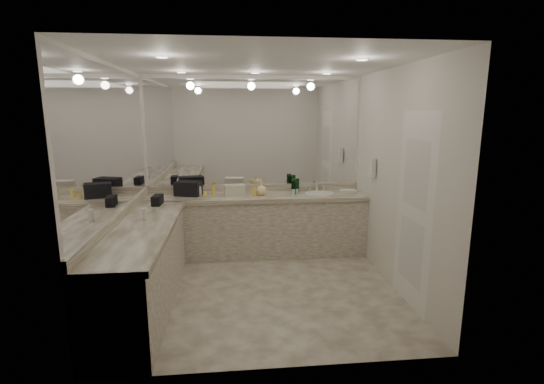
{
  "coord_description": "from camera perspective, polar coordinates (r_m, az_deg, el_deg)",
  "views": [
    {
      "loc": [
        -0.32,
        -4.39,
        2.09
      ],
      "look_at": [
        0.16,
        0.4,
        1.1
      ],
      "focal_mm": 26.0,
      "sensor_mm": 36.0,
      "label": 1
    }
  ],
  "objects": [
    {
      "name": "vanity_back_top",
      "position": [
        5.72,
        -2.42,
        -0.73
      ],
      "size": [
        3.2,
        0.64,
        0.06
      ],
      "primitive_type": "cube",
      "color": "beige",
      "rests_on": "vanity_back_base"
    },
    {
      "name": "hand_towel",
      "position": [
        6.0,
        11.01,
        0.14
      ],
      "size": [
        0.23,
        0.16,
        0.04
      ],
      "primitive_type": "cube",
      "rotation": [
        0.0,
        0.0,
        0.02
      ],
      "color": "white",
      "rests_on": "vanity_back_top"
    },
    {
      "name": "soap_bottle_a",
      "position": [
        5.72,
        -10.49,
        0.36
      ],
      "size": [
        0.09,
        0.09,
        0.19
      ],
      "primitive_type": "imported",
      "rotation": [
        0.0,
        0.0,
        0.28
      ],
      "color": "beige",
      "rests_on": "vanity_back_top"
    },
    {
      "name": "sink",
      "position": [
        5.85,
        6.89,
        -0.26
      ],
      "size": [
        0.44,
        0.44,
        0.03
      ],
      "primitive_type": "cylinder",
      "color": "white",
      "rests_on": "vanity_back_top"
    },
    {
      "name": "wall_right",
      "position": [
        4.85,
        17.64,
        1.69
      ],
      "size": [
        0.02,
        3.0,
        2.6
      ],
      "primitive_type": "cube",
      "color": "silver",
      "rests_on": "floor"
    },
    {
      "name": "vanity_left_top",
      "position": [
        4.37,
        -18.42,
        -5.21
      ],
      "size": [
        0.64,
        2.42,
        0.06
      ],
      "primitive_type": "cube",
      "color": "beige",
      "rests_on": "vanity_left_base"
    },
    {
      "name": "amenity_bottle_6",
      "position": [
        5.86,
        -10.98,
        0.01
      ],
      "size": [
        0.04,
        0.04,
        0.07
      ],
      "primitive_type": "cylinder",
      "color": "#E0B28C",
      "rests_on": "vanity_back_top"
    },
    {
      "name": "backsplash_left",
      "position": [
        4.7,
        -21.15,
        -3.22
      ],
      "size": [
        0.04,
        3.0,
        0.1
      ],
      "primitive_type": "cube",
      "color": "beige",
      "rests_on": "vanity_left_top"
    },
    {
      "name": "backsplash_back",
      "position": [
        5.98,
        -2.59,
        0.61
      ],
      "size": [
        3.2,
        0.04,
        0.1
      ],
      "primitive_type": "cube",
      "color": "beige",
      "rests_on": "vanity_back_top"
    },
    {
      "name": "wall_phone",
      "position": [
        5.47,
        14.36,
        3.47
      ],
      "size": [
        0.06,
        0.1,
        0.24
      ],
      "primitive_type": "cube",
      "color": "white",
      "rests_on": "wall_right"
    },
    {
      "name": "lotion_left",
      "position": [
        4.61,
        -17.89,
        -3.08
      ],
      "size": [
        0.06,
        0.06,
        0.13
      ],
      "primitive_type": "cylinder",
      "color": "white",
      "rests_on": "vanity_left_top"
    },
    {
      "name": "vanity_back_base",
      "position": [
        5.84,
        -2.39,
        -5.03
      ],
      "size": [
        3.2,
        0.6,
        0.84
      ],
      "primitive_type": "cube",
      "color": "beige",
      "rests_on": "floor"
    },
    {
      "name": "vanity_left_base",
      "position": [
        4.52,
        -18.17,
        -10.68
      ],
      "size": [
        0.6,
        2.4,
        0.84
      ],
      "primitive_type": "cube",
      "color": "beige",
      "rests_on": "floor"
    },
    {
      "name": "soap_bottle_c",
      "position": [
        5.69,
        -1.53,
        0.52
      ],
      "size": [
        0.18,
        0.18,
        0.19
      ],
      "primitive_type": "imported",
      "rotation": [
        0.0,
        0.0,
        -0.24
      ],
      "color": "#FEDA97",
      "rests_on": "vanity_back_top"
    },
    {
      "name": "black_toiletry_bag",
      "position": [
        5.79,
        -12.03,
        0.51
      ],
      "size": [
        0.41,
        0.32,
        0.2
      ],
      "primitive_type": "cube",
      "rotation": [
        0.0,
        0.0,
        -0.3
      ],
      "color": "black",
      "rests_on": "vanity_back_top"
    },
    {
      "name": "amenity_bottle_7",
      "position": [
        5.64,
        -2.55,
        0.06
      ],
      "size": [
        0.06,
        0.06,
        0.12
      ],
      "primitive_type": "cylinder",
      "color": "#F2D84C",
      "rests_on": "vanity_back_top"
    },
    {
      "name": "cream_cosmetic_case",
      "position": [
        5.67,
        -5.43,
        0.29
      ],
      "size": [
        0.31,
        0.21,
        0.16
      ],
      "primitive_type": "cube",
      "rotation": [
        0.0,
        0.0,
        0.14
      ],
      "color": "beige",
      "rests_on": "vanity_back_top"
    },
    {
      "name": "wall_back",
      "position": [
        5.95,
        -2.64,
        3.96
      ],
      "size": [
        3.2,
        0.02,
        2.6
      ],
      "primitive_type": "cube",
      "color": "silver",
      "rests_on": "floor"
    },
    {
      "name": "soap_bottle_b",
      "position": [
        5.62,
        -6.27,
        0.19
      ],
      "size": [
        0.08,
        0.08,
        0.17
      ],
      "primitive_type": "imported",
      "rotation": [
        0.0,
        0.0,
        0.05
      ],
      "color": "#B4B2CC",
      "rests_on": "vanity_back_top"
    },
    {
      "name": "amenity_bottle_1",
      "position": [
        5.89,
        -13.0,
        0.11
      ],
      "size": [
        0.06,
        0.06,
        0.09
      ],
      "primitive_type": "cylinder",
      "color": "#F2D84C",
      "rests_on": "vanity_back_top"
    },
    {
      "name": "amenity_bottle_0",
      "position": [
        5.78,
        -10.65,
        -0.02
      ],
      "size": [
        0.05,
        0.05,
        0.09
      ],
      "primitive_type": "cylinder",
      "color": "white",
      "rests_on": "vanity_back_top"
    },
    {
      "name": "green_bottle_1",
      "position": [
        5.88,
        3.64,
        0.95
      ],
      "size": [
        0.07,
        0.07,
        0.21
      ],
      "primitive_type": "cylinder",
      "color": "#154F1F",
      "rests_on": "vanity_back_top"
    },
    {
      "name": "wall_left",
      "position": [
        4.64,
        -21.7,
        0.97
      ],
      "size": [
        0.02,
        3.0,
        2.6
      ],
      "primitive_type": "cube",
      "color": "silver",
      "rests_on": "floor"
    },
    {
      "name": "amenity_bottle_2",
      "position": [
        5.7,
        3.1,
        -0.04
      ],
      "size": [
        0.05,
        0.05,
        0.08
      ],
      "primitive_type": "cylinder",
      "color": "silver",
      "rests_on": "vanity_back_top"
    },
    {
      "name": "black_bag_spill",
      "position": [
        5.32,
        -16.26,
        -1.09
      ],
      "size": [
        0.13,
        0.24,
        0.13
      ],
      "primitive_type": "cube",
      "rotation": [
        0.0,
        0.0,
        -0.08
      ],
      "color": "black",
      "rests_on": "vanity_left_top"
    },
    {
      "name": "floor",
      "position": [
        4.87,
        -1.48,
        -13.82
      ],
      "size": [
        3.2,
        3.2,
        0.0
      ],
      "primitive_type": "plane",
      "color": "#C0B6A2",
      "rests_on": "ground"
    },
    {
      "name": "mirror_left",
      "position": [
        4.58,
        -22.0,
        6.82
      ],
      "size": [
        0.01,
        2.92,
        1.55
      ],
      "primitive_type": "cube",
      "color": "white",
      "rests_on": "wall_left"
    },
    {
      "name": "amenity_bottle_3",
      "position": [
        5.82,
        3.59,
        0.11
      ],
      "size": [
        0.05,
        0.05,
        0.07
      ],
      "primitive_type": "cylinder",
      "color": "silver",
      "rests_on": "vanity_back_top"
    },
    {
      "name": "green_bottle_2",
      "position": [
        5.83,
        3.19,
        0.73
      ],
      "size": [
        0.07,
        0.07,
        0.18
      ],
      "primitive_type": "cylinder",
      "color": "#154F1F",
      "rests_on": "vanity_back_top"
    },
    {
      "name": "green_bottle_0",
      "position": [
        5.8,
        3.16,
        0.83
      ],
      "size": [
        0.07,
        0.07,
        0.22
      ],
      "primitive_type": "cylinder",
      "color": "#154F1F",
      "rests_on": "vanity_back_top"
    },
    {
      "name": "mirror_back",
      "position": [
        5.89,
        -2.67,
        8.53
      ],
      "size": [
        3.12,
        0.01,
        1.55
      ],
      "primitive_type": "cube",
      "color": "white",
      "rests_on": "wall_back"
    },
    {
      "name": "ceiling",
      "position": [
        4.43,
        -1.67,
        18.22
      ],
      "size": [
        3.2,
        3.2,
        0.0
      ],
      "primitive_type": "plane",
      "color": "white",
      "rests_on": "floor"
    },
    {
      "name": "faucet",
      "position": [
        6.04,
        6.48,
        0.84
      ],
      "size": [
        0.24,
        0.16,
        0.14
      ],
      "primitive_type": "cube",
      "color": "silver",
      "rests_on": "vanity_back_top"
    },
    {
      "name": "amenity_bottle_8",
      "position": [
        5.8,
        -8.5,
        0.19
      ],
      "size": [
        0.06,
        0.06,
        0.11
      ],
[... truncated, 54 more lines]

